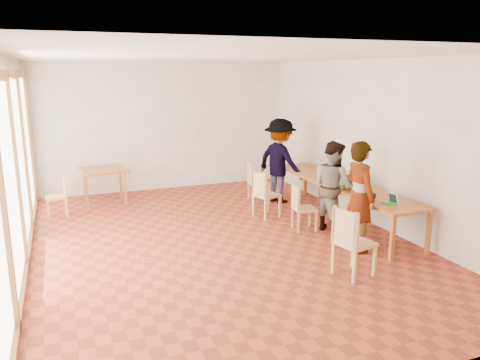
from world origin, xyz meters
The scene contains 25 objects.
ground centered at (0.00, 0.00, 0.00)m, with size 8.00×8.00×0.00m, color #A93F29.
wall_back centered at (0.00, 4.00, 1.50)m, with size 6.00×0.10×3.00m, color white.
wall_front centered at (0.00, -4.00, 1.50)m, with size 6.00×0.10×3.00m, color white.
wall_right centered at (3.00, 0.00, 1.50)m, with size 0.10×8.00×3.00m, color white.
window_wall centered at (-2.96, 0.00, 1.50)m, with size 0.10×8.00×3.00m, color white.
ceiling centered at (0.00, 0.00, 3.02)m, with size 6.00×8.00×0.04m, color white.
communal_table centered at (2.50, 0.25, 0.70)m, with size 0.80×4.00×0.75m.
side_table centered at (-1.52, 3.20, 0.67)m, with size 0.90×0.90×0.75m.
chair_near centered at (1.24, -1.93, 0.60)m, with size 0.55×0.55×0.52m.
chair_mid centered at (1.54, 0.05, 0.51)m, with size 0.44×0.44×0.44m.
chair_far centered at (1.23, 0.97, 0.56)m, with size 0.53×0.53×0.49m.
chair_empty centered at (1.51, 2.06, 0.55)m, with size 0.46×0.46×0.47m.
chair_spare centered at (-2.41, 2.49, 0.50)m, with size 0.41×0.41×0.43m.
person_near centered at (1.94, -1.12, 0.88)m, with size 0.64×0.42×1.75m, color gray.
person_mid centered at (2.08, -0.14, 0.81)m, with size 0.78×0.61×1.61m, color gray.
person_far centered at (2.03, 1.89, 0.91)m, with size 1.17×0.67×1.81m, color gray.
laptop_near centered at (2.44, -1.27, 0.80)m, with size 0.20×0.23×0.18m.
laptop_mid centered at (2.48, 0.04, 0.81)m, with size 0.30×0.32×0.23m.
laptop_far centered at (2.53, 0.95, 0.80)m, with size 0.21×0.25×0.20m.
yellow_mug centered at (2.31, -0.23, 0.80)m, with size 0.13×0.13×0.10m, color orange.
green_bottle centered at (2.34, 0.42, 0.89)m, with size 0.07×0.07×0.28m, color #1B722E.
clear_glass centered at (2.78, 0.04, 0.80)m, with size 0.07×0.07×0.09m, color silver.
condiment_cup centered at (2.42, 1.88, 0.78)m, with size 0.08×0.08×0.06m, color white.
pink_phone centered at (2.51, 0.06, 0.76)m, with size 0.05×0.10×0.01m, color #BA3B7B.
black_pouch centered at (2.30, -0.82, 0.80)m, with size 0.16×0.26×0.09m, color black.
Camera 1 is at (-2.33, -7.00, 2.77)m, focal length 35.00 mm.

